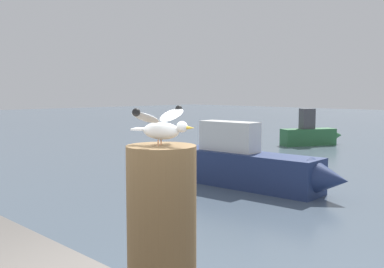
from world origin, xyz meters
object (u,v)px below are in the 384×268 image
at_px(mooring_post, 162,242).
at_px(boat_navy, 250,166).
at_px(seagull, 162,125).
at_px(boat_green, 312,134).

bearing_deg(mooring_post, boat_navy, 125.01).
bearing_deg(boat_navy, seagull, -54.97).
bearing_deg(boat_navy, mooring_post, -54.99).
bearing_deg(seagull, boat_green, 118.23).
bearing_deg(mooring_post, boat_green, 118.21).
xyz_separation_m(mooring_post, seagull, (0.00, 0.00, 0.69)).
bearing_deg(boat_navy, boat_green, 111.95).
xyz_separation_m(mooring_post, boat_navy, (-5.62, 8.02, -1.13)).
xyz_separation_m(seagull, boat_navy, (-5.62, 8.02, -1.82)).
bearing_deg(seagull, mooring_post, -158.51).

